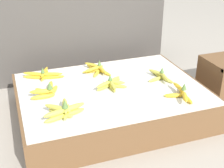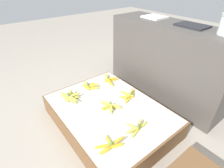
# 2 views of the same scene
# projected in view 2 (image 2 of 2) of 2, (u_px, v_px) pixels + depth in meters

# --- Properties ---
(ground_plane) EXTENTS (10.00, 10.00, 0.00)m
(ground_plane) POSITION_uv_depth(u_px,v_px,m) (109.00, 123.00, 1.74)
(ground_plane) COLOR #A89E8E
(display_platform) EXTENTS (1.15, 0.86, 0.19)m
(display_platform) POSITION_uv_depth(u_px,v_px,m) (109.00, 116.00, 1.69)
(display_platform) COLOR brown
(display_platform) RESTS_ON ground_plane
(back_vendor_table) EXTENTS (1.39, 0.44, 0.83)m
(back_vendor_table) POSITION_uv_depth(u_px,v_px,m) (167.00, 62.00, 1.96)
(back_vendor_table) COLOR #4C4742
(back_vendor_table) RESTS_ON ground_plane
(banana_bunch_front_left) EXTENTS (0.24, 0.18, 0.11)m
(banana_bunch_front_left) POSITION_uv_depth(u_px,v_px,m) (70.00, 97.00, 1.73)
(banana_bunch_front_left) COLOR gold
(banana_bunch_front_left) RESTS_ON display_platform
(banana_bunch_front_midright) EXTENTS (0.16, 0.24, 0.09)m
(banana_bunch_front_midright) POSITION_uv_depth(u_px,v_px,m) (111.00, 144.00, 1.25)
(banana_bunch_front_midright) COLOR gold
(banana_bunch_front_midright) RESTS_ON display_platform
(banana_bunch_middle_left) EXTENTS (0.19, 0.15, 0.10)m
(banana_bunch_middle_left) POSITION_uv_depth(u_px,v_px,m) (90.00, 86.00, 1.89)
(banana_bunch_middle_left) COLOR gold
(banana_bunch_middle_left) RESTS_ON display_platform
(banana_bunch_middle_midleft) EXTENTS (0.21, 0.18, 0.08)m
(banana_bunch_middle_midleft) POSITION_uv_depth(u_px,v_px,m) (110.00, 106.00, 1.62)
(banana_bunch_middle_midleft) COLOR gold
(banana_bunch_middle_midleft) RESTS_ON display_platform
(banana_bunch_middle_midright) EXTENTS (0.15, 0.25, 0.08)m
(banana_bunch_middle_midright) POSITION_uv_depth(u_px,v_px,m) (137.00, 127.00, 1.39)
(banana_bunch_middle_midright) COLOR gold
(banana_bunch_middle_midright) RESTS_ON display_platform
(banana_bunch_back_left) EXTENTS (0.27, 0.17, 0.08)m
(banana_bunch_back_left) POSITION_uv_depth(u_px,v_px,m) (109.00, 79.00, 2.02)
(banana_bunch_back_left) COLOR gold
(banana_bunch_back_left) RESTS_ON display_platform
(banana_bunch_back_midleft) EXTENTS (0.18, 0.23, 0.08)m
(banana_bunch_back_midleft) POSITION_uv_depth(u_px,v_px,m) (129.00, 95.00, 1.76)
(banana_bunch_back_midleft) COLOR gold
(banana_bunch_back_midleft) RESTS_ON display_platform
(foam_tray_white) EXTENTS (0.23, 0.21, 0.02)m
(foam_tray_white) POSITION_uv_depth(u_px,v_px,m) (155.00, 17.00, 1.95)
(foam_tray_white) COLOR white
(foam_tray_white) RESTS_ON back_vendor_table
(foam_tray_dark) EXTENTS (0.28, 0.21, 0.02)m
(foam_tray_dark) POSITION_uv_depth(u_px,v_px,m) (192.00, 26.00, 1.64)
(foam_tray_dark) COLOR #232328
(foam_tray_dark) RESTS_ON back_vendor_table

